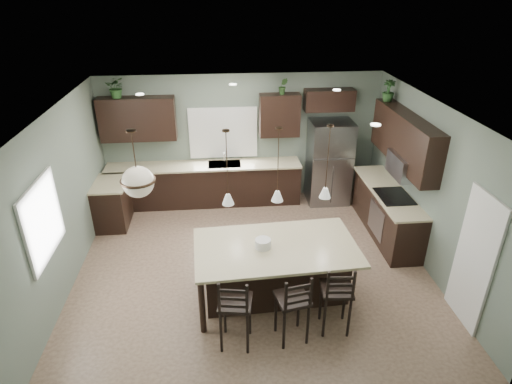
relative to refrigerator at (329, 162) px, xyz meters
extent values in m
plane|color=#9E8466|center=(-1.89, -2.35, -0.93)|extent=(6.00, 6.00, 0.00)
cube|color=white|center=(1.08, -3.90, 0.09)|extent=(0.04, 0.82, 2.04)
cube|color=white|center=(-2.29, 0.39, 0.62)|extent=(1.35, 0.02, 1.00)
cube|color=white|center=(-4.88, -3.15, 0.62)|extent=(0.02, 1.10, 1.00)
cube|color=black|center=(-4.59, -0.65, -0.48)|extent=(0.60, 0.90, 0.90)
cube|color=beige|center=(-4.57, -0.65, -0.01)|extent=(0.66, 0.96, 0.04)
cube|color=black|center=(-2.74, 0.10, -0.48)|extent=(4.20, 0.60, 0.90)
cube|color=beige|center=(-2.74, 0.08, -0.01)|extent=(4.20, 0.66, 0.04)
cube|color=gray|center=(-2.29, 0.08, 0.01)|extent=(0.70, 0.45, 0.01)
cylinder|color=silver|center=(-2.29, 0.05, 0.16)|extent=(0.02, 0.02, 0.28)
cube|color=black|center=(-4.04, 0.23, 1.02)|extent=(1.55, 0.34, 0.90)
cube|color=black|center=(-1.09, 0.23, 1.02)|extent=(0.85, 0.34, 0.90)
cube|color=black|center=(-0.04, 0.23, 1.32)|extent=(1.05, 0.34, 0.45)
cube|color=black|center=(0.81, -1.47, -0.48)|extent=(0.60, 2.35, 0.90)
cube|color=beige|center=(0.79, -1.47, -0.01)|extent=(0.66, 2.35, 0.04)
cube|color=black|center=(0.79, -1.75, 0.02)|extent=(0.58, 0.75, 0.02)
cube|color=gray|center=(0.50, -1.75, -0.48)|extent=(0.01, 0.72, 0.60)
cube|color=black|center=(0.94, -1.47, 1.02)|extent=(0.34, 2.35, 0.90)
cube|color=gray|center=(0.89, -1.75, 0.62)|extent=(0.40, 0.75, 0.40)
cube|color=gray|center=(0.00, 0.00, 0.00)|extent=(0.90, 0.74, 1.85)
cube|color=black|center=(-1.60, -3.15, -0.46)|extent=(2.52, 1.52, 0.92)
cylinder|color=white|center=(-1.80, -3.16, 0.07)|extent=(0.24, 0.24, 0.14)
cube|color=black|center=(-2.27, -4.10, -0.34)|extent=(0.50, 0.50, 1.17)
cube|color=black|center=(-1.50, -4.07, -0.36)|extent=(0.50, 0.50, 1.14)
cube|color=black|center=(-0.86, -3.94, -0.35)|extent=(0.46, 0.46, 1.14)
imported|color=#285224|center=(-4.37, 0.20, 1.69)|extent=(0.39, 0.34, 0.42)
imported|color=#2C5123|center=(-1.04, 0.20, 1.64)|extent=(0.20, 0.17, 0.34)
imported|color=#274F22|center=(0.91, -0.52, 1.68)|extent=(0.29, 0.29, 0.40)
plane|color=slate|center=(-1.89, 0.40, 0.48)|extent=(6.00, 0.00, 6.00)
plane|color=slate|center=(-1.89, -5.10, 0.48)|extent=(6.00, 0.00, 6.00)
plane|color=slate|center=(-4.89, -2.35, 0.48)|extent=(0.00, 5.50, 5.50)
plane|color=slate|center=(1.11, -2.35, 0.48)|extent=(0.00, 5.50, 5.50)
plane|color=white|center=(-1.89, -2.35, 1.87)|extent=(6.00, 6.00, 0.00)
camera|label=1|loc=(-2.39, -8.50, 3.62)|focal=30.00mm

